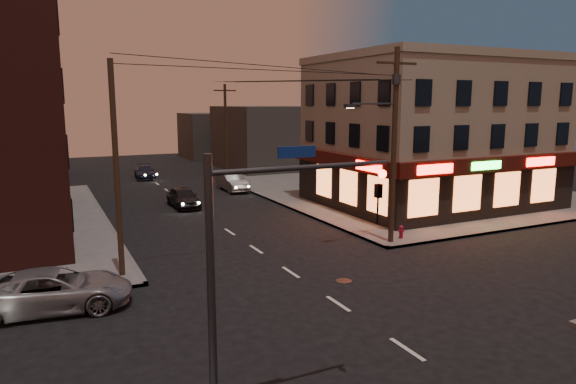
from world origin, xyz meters
TOP-DOWN VIEW (x-y plane):
  - ground at (0.00, 0.00)m, footprint 120.00×120.00m
  - sidewalk_ne at (18.00, 19.00)m, footprint 24.00×28.00m
  - pizza_building at (15.93, 13.43)m, footprint 15.85×12.85m
  - bg_building_ne_a at (14.00, 38.00)m, footprint 10.00×12.00m
  - bg_building_ne_b at (12.00, 52.00)m, footprint 8.00×8.00m
  - utility_pole_main at (6.68, 5.80)m, footprint 4.20×0.44m
  - utility_pole_far at (6.80, 32.00)m, footprint 0.26×0.26m
  - utility_pole_west at (-6.80, 6.50)m, footprint 0.24×0.24m
  - traffic_signal at (-5.57, -5.60)m, footprint 4.49×0.32m
  - suv_cross at (-9.53, 4.00)m, footprint 5.71×3.21m
  - sedan_near at (-0.56, 20.23)m, footprint 1.77×4.26m
  - sedan_mid at (5.00, 25.33)m, footprint 1.65×4.59m
  - sedan_far at (-0.37, 35.86)m, footprint 2.21×4.59m
  - fire_hydrant at (7.71, 6.09)m, footprint 0.32×0.32m

SIDE VIEW (x-z plane):
  - ground at x=0.00m, z-range 0.00..0.00m
  - sidewalk_ne at x=18.00m, z-range 0.00..0.15m
  - fire_hydrant at x=7.71m, z-range 0.18..0.88m
  - sedan_far at x=-0.37m, z-range 0.00..1.29m
  - sedan_near at x=-0.56m, z-range 0.00..1.44m
  - sedan_mid at x=5.00m, z-range 0.00..1.50m
  - suv_cross at x=-9.53m, z-range 0.00..1.51m
  - bg_building_ne_b at x=12.00m, z-range 0.00..6.00m
  - bg_building_ne_a at x=14.00m, z-range 0.00..7.00m
  - traffic_signal at x=-5.57m, z-range 0.92..7.39m
  - utility_pole_far at x=6.80m, z-range 0.15..9.15m
  - utility_pole_west at x=-6.80m, z-range 0.15..9.15m
  - pizza_building at x=15.93m, z-range 0.10..10.60m
  - utility_pole_main at x=6.68m, z-range 0.76..10.76m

